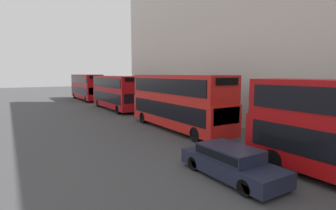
{
  "coord_description": "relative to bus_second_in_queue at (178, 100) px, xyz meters",
  "views": [
    {
      "loc": [
        -9.69,
        3.03,
        4.4
      ],
      "look_at": [
        0.48,
        19.64,
        2.07
      ],
      "focal_mm": 28.0,
      "sensor_mm": 36.0,
      "label": 1
    }
  ],
  "objects": [
    {
      "name": "bus_trailing",
      "position": [
        0.0,
        27.82,
        -0.02
      ],
      "size": [
        2.59,
        11.33,
        4.27
      ],
      "color": "#A80F14",
      "rests_on": "ground"
    },
    {
      "name": "bus_second_in_queue",
      "position": [
        0.0,
        0.0,
        0.0
      ],
      "size": [
        2.59,
        10.88,
        4.31
      ],
      "color": "red",
      "rests_on": "ground"
    },
    {
      "name": "car_hatchback",
      "position": [
        -3.4,
        -9.2,
        -1.67
      ],
      "size": [
        1.87,
        4.76,
        1.32
      ],
      "color": "#1E2338",
      "rests_on": "ground"
    },
    {
      "name": "bus_third_in_queue",
      "position": [
        0.0,
        13.77,
        -0.09
      ],
      "size": [
        2.59,
        10.6,
        4.13
      ],
      "color": "#A80F14",
      "rests_on": "ground"
    }
  ]
}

